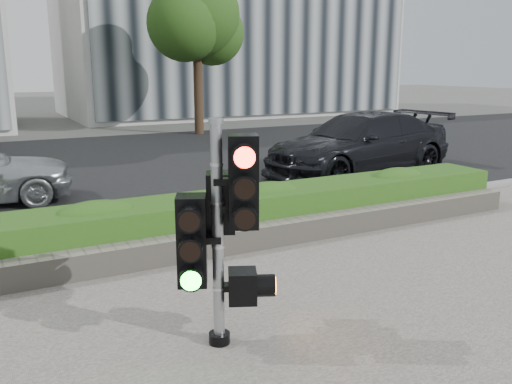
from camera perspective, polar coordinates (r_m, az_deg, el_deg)
ground at (r=6.07m, az=0.43°, el=-12.59°), size 120.00×120.00×0.00m
road at (r=15.28m, az=-17.54°, el=2.52°), size 60.00×13.00×0.02m
curb at (r=8.77m, az=-9.33°, el=-4.18°), size 60.00×0.25×0.12m
stone_wall at (r=7.61m, az=-6.36°, el=-5.67°), size 12.00×0.32×0.34m
hedge at (r=8.14m, az=-8.06°, el=-3.22°), size 12.00×1.00×0.68m
building_right at (r=32.95m, az=-3.36°, el=18.83°), size 18.00×10.00×12.00m
tree_right at (r=22.00m, az=-6.37°, el=17.74°), size 4.10×3.58×6.53m
traffic_signal at (r=5.00m, az=-3.73°, el=-3.26°), size 0.80×0.68×2.16m
car_dark at (r=13.71m, az=10.81°, el=5.01°), size 5.46×2.83×1.51m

